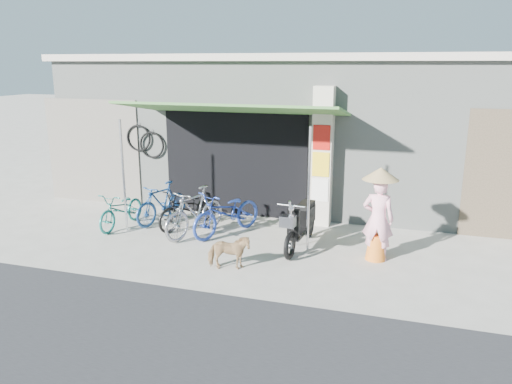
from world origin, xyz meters
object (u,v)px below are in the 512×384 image
(bike_black, at_px, (188,208))
(street_dog, at_px, (229,252))
(moped, at_px, (301,224))
(bike_blue, at_px, (162,203))
(nun, at_px, (378,215))
(bike_silver, at_px, (195,212))
(bike_teal, at_px, (122,209))
(bike_navy, at_px, (227,213))

(bike_black, distance_m, street_dog, 2.52)
(bike_black, bearing_deg, moped, 11.40)
(bike_blue, relative_size, nun, 0.89)
(moped, bearing_deg, bike_silver, -175.82)
(bike_black, height_order, bike_silver, bike_silver)
(bike_teal, distance_m, bike_blue, 0.87)
(bike_blue, relative_size, moped, 0.83)
(bike_silver, bearing_deg, bike_black, 149.56)
(bike_teal, distance_m, nun, 5.42)
(bike_blue, height_order, street_dog, bike_blue)
(bike_black, bearing_deg, bike_silver, -28.46)
(bike_silver, distance_m, moped, 2.21)
(nun, bearing_deg, bike_navy, -5.05)
(moped, bearing_deg, street_dog, -119.04)
(moped, relative_size, nun, 1.06)
(bike_black, height_order, bike_navy, bike_navy)
(nun, bearing_deg, bike_black, -5.68)
(bike_navy, bearing_deg, bike_teal, -147.65)
(bike_blue, xyz_separation_m, nun, (4.71, -0.79, 0.39))
(bike_teal, relative_size, bike_black, 0.94)
(bike_black, bearing_deg, bike_teal, -140.98)
(bike_black, distance_m, bike_silver, 0.61)
(bike_blue, bearing_deg, street_dog, -23.05)
(bike_silver, relative_size, nun, 0.99)
(bike_blue, distance_m, nun, 4.79)
(street_dog, xyz_separation_m, moped, (0.95, 1.43, 0.15))
(bike_teal, height_order, nun, nun)
(street_dog, height_order, nun, nun)
(bike_teal, distance_m, bike_silver, 1.75)
(bike_black, xyz_separation_m, street_dog, (1.65, -1.91, -0.11))
(bike_blue, distance_m, bike_black, 0.68)
(street_dog, bearing_deg, moped, -49.71)
(bike_silver, bearing_deg, bike_navy, 42.98)
(bike_teal, xyz_separation_m, bike_black, (1.36, 0.42, 0.02))
(bike_navy, bearing_deg, bike_black, -164.56)
(nun, bearing_deg, bike_blue, -5.59)
(bike_black, relative_size, nun, 0.94)
(bike_silver, distance_m, street_dog, 1.93)
(bike_blue, xyz_separation_m, street_dog, (2.32, -2.01, -0.14))
(street_dog, bearing_deg, bike_teal, 47.57)
(bike_navy, bearing_deg, street_dog, -41.83)
(bike_silver, bearing_deg, moped, 19.47)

